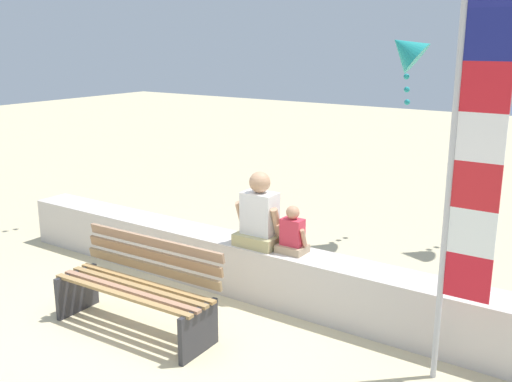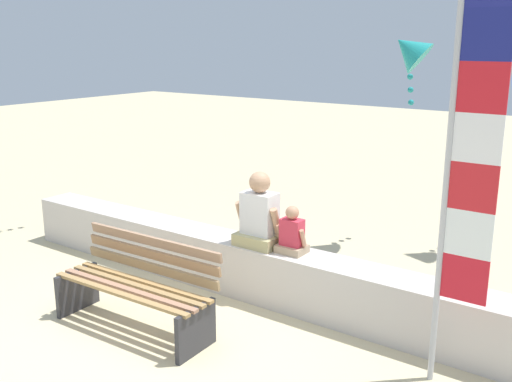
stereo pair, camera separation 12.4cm
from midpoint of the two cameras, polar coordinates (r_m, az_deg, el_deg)
name	(u,v)px [view 1 (the left image)]	position (r m, az deg, el deg)	size (l,w,h in m)	color
ground_plane	(155,337)	(5.93, -10.37, -13.79)	(40.00, 40.00, 0.00)	beige
seawall_ledge	(237,265)	(6.73, -2.36, -7.16)	(6.56, 0.48, 0.61)	beige
park_bench	(139,288)	(5.96, -11.92, -9.19)	(1.75, 0.66, 0.88)	#9F7C4C
person_adult	(260,217)	(6.35, -0.20, -2.53)	(0.54, 0.39, 0.82)	tan
person_child	(292,234)	(6.18, 2.98, -4.22)	(0.33, 0.24, 0.51)	tan
flag_banner	(469,155)	(4.72, 19.28, 3.31)	(0.41, 0.05, 3.38)	#B7B7BC
kite_teal	(406,50)	(8.04, 13.90, 13.15)	(0.69, 0.73, 1.07)	teal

